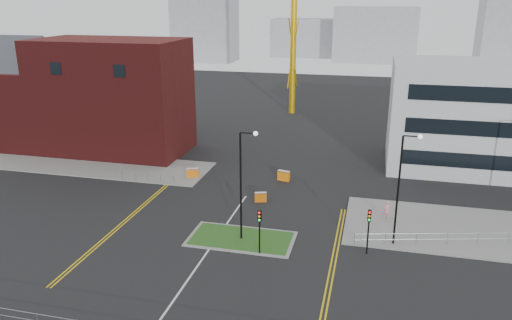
{
  "coord_description": "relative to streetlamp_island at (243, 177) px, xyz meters",
  "views": [
    {
      "loc": [
        11.86,
        -27.24,
        18.8
      ],
      "look_at": [
        1.86,
        13.63,
        5.0
      ],
      "focal_mm": 35.0,
      "sensor_mm": 36.0,
      "label": 1
    }
  ],
  "objects": [
    {
      "name": "railing_left",
      "position": [
        -13.22,
        10.0,
        -4.67
      ],
      "size": [
        6.05,
        0.05,
        1.1
      ],
      "color": "gray",
      "rests_on": "ground"
    },
    {
      "name": "skyline_c",
      "position": [
        42.78,
        117.0,
        8.59
      ],
      "size": [
        14.0,
        12.0,
        28.0
      ],
      "primitive_type": "cube",
      "color": "gray",
      "rests_on": "ground"
    },
    {
      "name": "office_block",
      "position": [
        23.79,
        23.97,
        0.59
      ],
      "size": [
        25.0,
        12.2,
        12.0
      ],
      "color": "#B6B9BB",
      "rests_on": "ground"
    },
    {
      "name": "pavement_right",
      "position": [
        19.78,
        6.0,
        -5.35
      ],
      "size": [
        24.0,
        10.0,
        0.12
      ],
      "primitive_type": "cube",
      "color": "slate",
      "rests_on": "ground"
    },
    {
      "name": "barrier_right",
      "position": [
        -0.49,
        8.0,
        -4.9
      ],
      "size": [
        1.19,
        0.71,
        0.95
      ],
      "color": "#C45B0A",
      "rests_on": "ground"
    },
    {
      "name": "pavement_left",
      "position": [
        -22.22,
        14.0,
        -5.35
      ],
      "size": [
        28.0,
        8.0,
        0.12
      ],
      "primitive_type": "cube",
      "color": "slate",
      "rests_on": "ground"
    },
    {
      "name": "skyline_b",
      "position": [
        7.78,
        122.0,
        2.59
      ],
      "size": [
        24.0,
        12.0,
        16.0
      ],
      "primitive_type": "cube",
      "color": "gray",
      "rests_on": "ground"
    },
    {
      "name": "traffic_light_island",
      "position": [
        1.78,
        -2.02,
        -2.85
      ],
      "size": [
        0.28,
        0.33,
        3.65
      ],
      "color": "black",
      "rests_on": "ground"
    },
    {
      "name": "railing_right",
      "position": [
        18.28,
        3.5,
        -4.63
      ],
      "size": [
        19.05,
        5.05,
        1.1
      ],
      "color": "gray",
      "rests_on": "ground"
    },
    {
      "name": "pedestrian",
      "position": [
        11.27,
        6.67,
        -4.52
      ],
      "size": [
        0.66,
        0.44,
        1.79
      ],
      "primitive_type": "imported",
      "rotation": [
        0.0,
        0.0,
        -0.01
      ],
      "color": "#CF8696",
      "rests_on": "ground"
    },
    {
      "name": "yellow_right_a",
      "position": [
        7.28,
        -2.0,
        -5.41
      ],
      "size": [
        0.12,
        20.0,
        0.01
      ],
      "primitive_type": "cube",
      "color": "gold",
      "rests_on": "ground"
    },
    {
      "name": "skyline_a",
      "position": [
        -42.22,
        112.0,
        5.59
      ],
      "size": [
        18.0,
        12.0,
        22.0
      ],
      "primitive_type": "cube",
      "color": "gray",
      "rests_on": "ground"
    },
    {
      "name": "barrier_left",
      "position": [
        -9.2,
        12.68,
        -4.81
      ],
      "size": [
        1.4,
        0.8,
        1.12
      ],
      "color": "orange",
      "rests_on": "ground"
    },
    {
      "name": "centre_line",
      "position": [
        -2.22,
        -6.0,
        -5.41
      ],
      "size": [
        0.15,
        30.0,
        0.01
      ],
      "primitive_type": "cube",
      "color": "silver",
      "rests_on": "ground"
    },
    {
      "name": "barrier_mid",
      "position": [
        0.58,
        14.26,
        -4.82
      ],
      "size": [
        1.37,
        0.73,
        1.1
      ],
      "color": "orange",
      "rests_on": "ground"
    },
    {
      "name": "streetlamp_right_near",
      "position": [
        12.0,
        2.0,
        0.0
      ],
      "size": [
        1.46,
        0.36,
        9.18
      ],
      "color": "black",
      "rests_on": "ground"
    },
    {
      "name": "yellow_right_b",
      "position": [
        7.58,
        -2.0,
        -5.41
      ],
      "size": [
        0.12,
        20.0,
        0.01
      ],
      "primitive_type": "cube",
      "color": "gold",
      "rests_on": "ground"
    },
    {
      "name": "yellow_left_a",
      "position": [
        -11.22,
        2.0,
        -5.41
      ],
      "size": [
        0.12,
        24.0,
        0.01
      ],
      "primitive_type": "cube",
      "color": "gold",
      "rests_on": "ground"
    },
    {
      "name": "brick_building",
      "position": [
        -25.19,
        20.0,
        1.44
      ],
      "size": [
        24.2,
        10.07,
        14.24
      ],
      "color": "#4E1313",
      "rests_on": "ground"
    },
    {
      "name": "ground",
      "position": [
        -2.22,
        -8.0,
        -5.41
      ],
      "size": [
        200.0,
        200.0,
        0.0
      ],
      "primitive_type": "plane",
      "color": "black",
      "rests_on": "ground"
    },
    {
      "name": "island_kerb",
      "position": [
        -0.22,
        0.0,
        -5.37
      ],
      "size": [
        8.6,
        4.6,
        0.08
      ],
      "primitive_type": "cube",
      "color": "slate",
      "rests_on": "ground"
    },
    {
      "name": "grass_island",
      "position": [
        -0.22,
        0.0,
        -5.35
      ],
      "size": [
        8.0,
        4.0,
        0.12
      ],
      "primitive_type": "cube",
      "color": "#1F4E1A",
      "rests_on": "ground"
    },
    {
      "name": "streetlamp_island",
      "position": [
        0.0,
        0.0,
        0.0
      ],
      "size": [
        1.46,
        0.36,
        9.18
      ],
      "color": "black",
      "rests_on": "ground"
    },
    {
      "name": "yellow_left_b",
      "position": [
        -10.92,
        2.0,
        -5.41
      ],
      "size": [
        0.12,
        24.0,
        0.01
      ],
      "primitive_type": "cube",
      "color": "gold",
      "rests_on": "ground"
    },
    {
      "name": "traffic_light_right",
      "position": [
        9.78,
        -0.02,
        -2.85
      ],
      "size": [
        0.28,
        0.33,
        3.65
      ],
      "color": "black",
      "rests_on": "ground"
    },
    {
      "name": "skyline_d",
      "position": [
        -10.22,
        132.0,
        0.59
      ],
      "size": [
        30.0,
        12.0,
        12.0
      ],
      "primitive_type": "cube",
      "color": "gray",
      "rests_on": "ground"
    }
  ]
}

